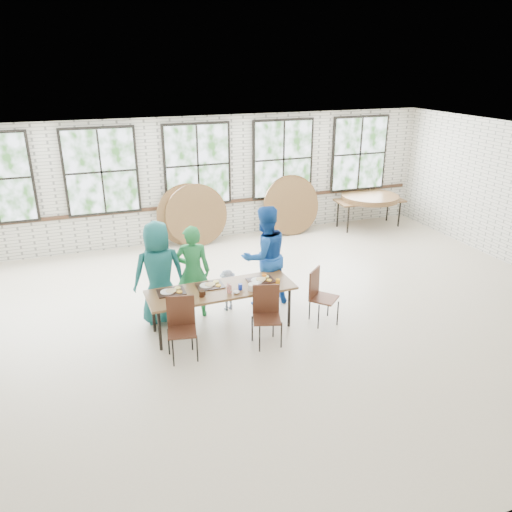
{
  "coord_description": "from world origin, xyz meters",
  "views": [
    {
      "loc": [
        -2.75,
        -7.1,
        4.21
      ],
      "look_at": [
        0.0,
        0.4,
        1.05
      ],
      "focal_mm": 35.0,
      "sensor_mm": 36.0,
      "label": 1
    }
  ],
  "objects": [
    {
      "name": "chair_near_left",
      "position": [
        -1.54,
        -0.57,
        0.56
      ],
      "size": [
        0.49,
        0.48,
        0.95
      ],
      "rotation": [
        0.0,
        0.0,
        -0.19
      ],
      "color": "#462517",
      "rests_on": "ground"
    },
    {
      "name": "chair_near_right",
      "position": [
        -0.21,
        -0.64,
        0.56
      ],
      "size": [
        0.52,
        0.51,
        0.95
      ],
      "rotation": [
        0.0,
        0.0,
        -0.3
      ],
      "color": "#462517",
      "rests_on": "ground"
    },
    {
      "name": "tabletop_clutter",
      "position": [
        -0.64,
        -0.04,
        0.77
      ],
      "size": [
        1.96,
        0.62,
        0.11
      ],
      "color": "black",
      "rests_on": "dining_table"
    },
    {
      "name": "adult_green",
      "position": [
        -1.07,
        0.62,
        0.83
      ],
      "size": [
        0.68,
        0.54,
        1.65
      ],
      "primitive_type": "imported",
      "rotation": [
        0.0,
        0.0,
        2.88
      ],
      "color": "#1F7539",
      "rests_on": "ground"
    },
    {
      "name": "storage_table",
      "position": [
        4.5,
        3.9,
        0.69
      ],
      "size": [
        1.85,
        0.87,
        0.74
      ],
      "rotation": [
        0.0,
        0.0,
        -0.07
      ],
      "color": "brown",
      "rests_on": "ground"
    },
    {
      "name": "dining_table",
      "position": [
        -0.76,
        -0.03,
        0.69
      ],
      "size": [
        2.42,
        0.85,
        0.74
      ],
      "rotation": [
        0.0,
        0.0,
        0.02
      ],
      "color": "brown",
      "rests_on": "ground"
    },
    {
      "name": "chair_spare",
      "position": [
        0.87,
        -0.33,
        0.56
      ],
      "size": [
        0.58,
        0.58,
        0.95
      ],
      "rotation": [
        0.0,
        0.0,
        0.73
      ],
      "color": "#462517",
      "rests_on": "ground"
    },
    {
      "name": "round_tops_leaning",
      "position": [
        1.05,
        4.16,
        0.73
      ],
      "size": [
        4.19,
        0.44,
        1.49
      ],
      "color": "brown",
      "rests_on": "ground"
    },
    {
      "name": "round_tops_stacked",
      "position": [
        4.5,
        3.9,
        0.8
      ],
      "size": [
        1.5,
        1.5,
        0.13
      ],
      "color": "brown",
      "rests_on": "storage_table"
    },
    {
      "name": "adult_teal",
      "position": [
        -1.65,
        0.62,
        0.89
      ],
      "size": [
        0.89,
        0.6,
        1.78
      ],
      "primitive_type": "imported",
      "rotation": [
        0.0,
        0.0,
        3.18
      ],
      "color": "#1C6D6B",
      "rests_on": "ground"
    },
    {
      "name": "adult_blue",
      "position": [
        0.25,
        0.62,
        0.93
      ],
      "size": [
        1.01,
        0.85,
        1.86
      ],
      "primitive_type": "imported",
      "rotation": [
        0.0,
        0.0,
        3.32
      ],
      "color": "#174BA5",
      "rests_on": "ground"
    },
    {
      "name": "toddler",
      "position": [
        -0.46,
        0.62,
        0.38
      ],
      "size": [
        0.52,
        0.34,
        0.76
      ],
      "primitive_type": "imported",
      "rotation": [
        0.0,
        0.0,
        3.27
      ],
      "color": "#172748",
      "rests_on": "ground"
    },
    {
      "name": "room",
      "position": [
        0.0,
        4.44,
        1.83
      ],
      "size": [
        12.0,
        12.0,
        12.0
      ],
      "color": "beige",
      "rests_on": "ground"
    }
  ]
}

